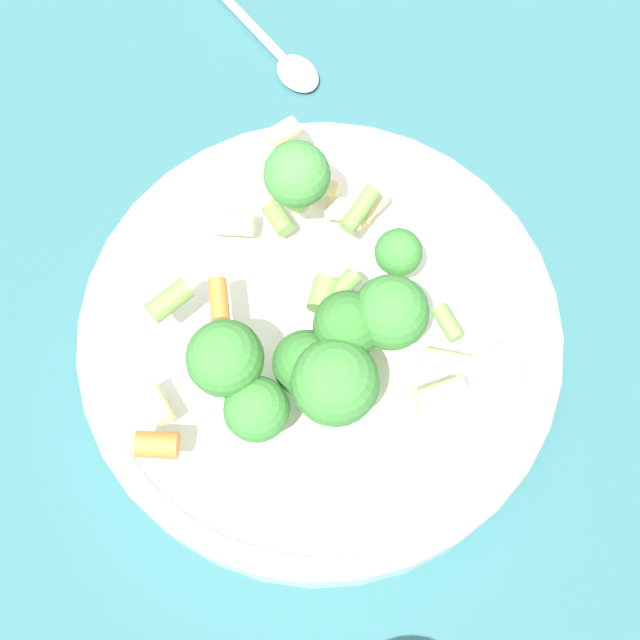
{
  "coord_description": "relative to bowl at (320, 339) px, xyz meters",
  "views": [
    {
      "loc": [
        -0.04,
        0.18,
        0.54
      ],
      "look_at": [
        0.0,
        0.0,
        0.06
      ],
      "focal_mm": 50.0,
      "sensor_mm": 36.0,
      "label": 1
    }
  ],
  "objects": [
    {
      "name": "ground_plane",
      "position": [
        0.0,
        0.0,
        -0.03
      ],
      "size": [
        3.0,
        3.0,
        0.0
      ],
      "primitive_type": "plane",
      "color": "#2D6066"
    },
    {
      "name": "bowl",
      "position": [
        0.0,
        0.0,
        0.0
      ],
      "size": [
        0.29,
        0.29,
        0.05
      ],
      "color": "white",
      "rests_on": "ground_plane"
    },
    {
      "name": "pasta_salad",
      "position": [
        -0.0,
        0.01,
        0.06
      ],
      "size": [
        0.22,
        0.22,
        0.08
      ],
      "color": "#8CB766",
      "rests_on": "bowl"
    },
    {
      "name": "spoon",
      "position": [
        0.1,
        -0.23,
        -0.02
      ],
      "size": [
        0.16,
        0.13,
        0.01
      ],
      "rotation": [
        0.0,
        0.0,
        8.77
      ],
      "color": "silver",
      "rests_on": "ground_plane"
    }
  ]
}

